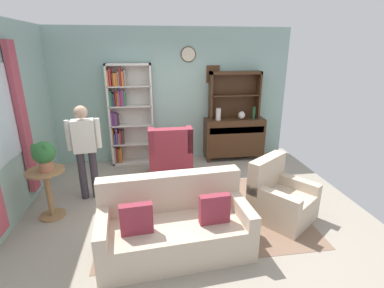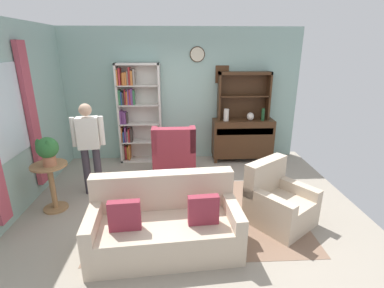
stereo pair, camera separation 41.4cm
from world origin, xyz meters
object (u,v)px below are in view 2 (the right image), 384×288
plant_stand (52,182)px  person_reading (89,143)px  vase_round (250,116)px  vase_tall (226,115)px  bottle_wine (263,114)px  couch_floral (165,225)px  book_stack (181,182)px  wingback_chair (174,159)px  sideboard_hutch (244,89)px  sideboard (242,138)px  bookshelf (136,112)px  potted_plant_large (47,149)px  armchair_floral (278,204)px  coffee_table (174,189)px

plant_stand → person_reading: person_reading is taller
vase_round → person_reading: 3.28m
vase_tall → vase_round: bearing=1.5°
bottle_wine → person_reading: bearing=-158.2°
couch_floral → book_stack: (0.21, 0.91, 0.13)m
bottle_wine → wingback_chair: 2.14m
sideboard_hutch → sideboard: bearing=-90.0°
wingback_chair → sideboard_hutch: bearing=33.4°
bookshelf → potted_plant_large: bookshelf is taller
couch_floral → person_reading: bearing=130.7°
sideboard_hutch → bottle_wine: size_ratio=4.19×
couch_floral → wingback_chair: (0.10, 2.01, 0.07)m
sideboard_hutch → bottle_wine: sideboard_hutch is taller
vase_round → armchair_floral: 2.46m
bookshelf → sideboard: size_ratio=1.62×
person_reading → plant_stand: bearing=-132.4°
sideboard → vase_tall: vase_tall is taller
sideboard → wingback_chair: (-1.49, -0.87, -0.13)m
bottle_wine → person_reading: (-3.26, -1.31, -0.14)m
sideboard_hutch → vase_round: bearing=-53.5°
vase_tall → bottle_wine: (0.78, -0.01, 0.00)m
bookshelf → book_stack: bookshelf is taller
armchair_floral → book_stack: armchair_floral is taller
potted_plant_large → armchair_floral: bearing=-8.2°
person_reading → book_stack: bearing=-21.2°
bottle_wine → wingback_chair: bearing=-157.3°
vase_tall → couch_floral: (-1.20, -2.80, -0.73)m
bottle_wine → armchair_floral: (-0.39, -2.32, -0.76)m
sideboard_hutch → wingback_chair: 2.14m
potted_plant_large → bookshelf: bearing=63.6°
coffee_table → couch_floral: bearing=-97.2°
potted_plant_large → book_stack: 2.00m
bottle_wine → person_reading: 3.51m
vase_round → plant_stand: 3.96m
wingback_chair → sideboard: bearing=30.4°
sideboard → sideboard_hutch: sideboard_hutch is taller
couch_floral → vase_tall: bearing=66.8°
bookshelf → vase_round: (2.43, -0.15, -0.08)m
sideboard → vase_round: bearing=-27.2°
sideboard → sideboard_hutch: size_ratio=1.18×
wingback_chair → coffee_table: bearing=-89.6°
bottle_wine → person_reading: size_ratio=0.17×
couch_floral → sideboard: bearing=61.1°
person_reading → book_stack: 1.67m
potted_plant_large → coffee_table: bearing=-3.0°
bookshelf → potted_plant_large: 2.26m
sideboard → person_reading: person_reading is taller
potted_plant_large → sideboard: bearing=30.4°
couch_floral → wingback_chair: bearing=87.1°
vase_round → armchair_floral: (-0.13, -2.35, -0.72)m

